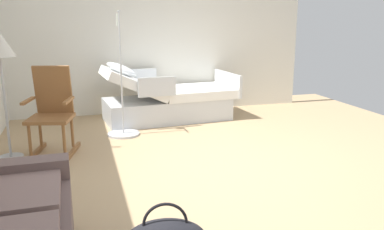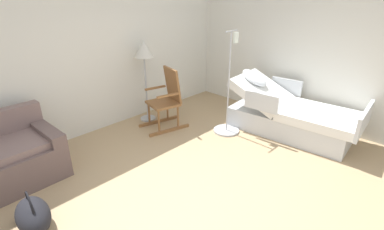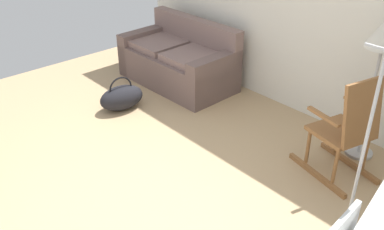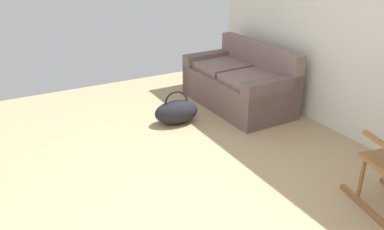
{
  "view_description": "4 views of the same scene",
  "coord_description": "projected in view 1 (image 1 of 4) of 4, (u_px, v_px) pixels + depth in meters",
  "views": [
    {
      "loc": [
        -3.98,
        1.36,
        1.59
      ],
      "look_at": [
        -0.27,
        0.31,
        0.66
      ],
      "focal_mm": 37.67,
      "sensor_mm": 36.0,
      "label": 1
    },
    {
      "loc": [
        -2.15,
        -1.88,
        2.28
      ],
      "look_at": [
        0.28,
        0.48,
        0.79
      ],
      "focal_mm": 27.14,
      "sensor_mm": 36.0,
      "label": 2
    },
    {
      "loc": [
        2.52,
        -1.66,
        2.61
      ],
      "look_at": [
        -0.07,
        0.65,
        0.65
      ],
      "focal_mm": 40.78,
      "sensor_mm": 36.0,
      "label": 3
    },
    {
      "loc": [
        2.52,
        -1.16,
        2.14
      ],
      "look_at": [
        -0.24,
        0.34,
        0.76
      ],
      "focal_mm": 37.41,
      "sensor_mm": 36.0,
      "label": 4
    }
  ],
  "objects": [
    {
      "name": "iv_pole",
      "position": [
        123.0,
        118.0,
        5.57
      ],
      "size": [
        0.44,
        0.44,
        1.69
      ],
      "color": "#B2B5BA",
      "rests_on": "ground"
    },
    {
      "name": "ground_plane",
      "position": [
        212.0,
        166.0,
        4.46
      ],
      "size": [
        7.05,
        7.05,
        0.0
      ],
      "primitive_type": "plane",
      "color": "tan"
    },
    {
      "name": "rocking_chair",
      "position": [
        52.0,
        113.0,
        4.74
      ],
      "size": [
        0.85,
        0.63,
        1.05
      ],
      "color": "brown",
      "rests_on": "ground"
    },
    {
      "name": "side_wall",
      "position": [
        159.0,
        33.0,
        6.82
      ],
      "size": [
        0.1,
        5.14,
        2.7
      ],
      "primitive_type": "cube",
      "color": "silver",
      "rests_on": "ground"
    },
    {
      "name": "hospital_bed",
      "position": [
        167.0,
        101.0,
        6.42
      ],
      "size": [
        1.15,
        2.17,
        1.0
      ],
      "color": "silver",
      "rests_on": "ground"
    }
  ]
}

